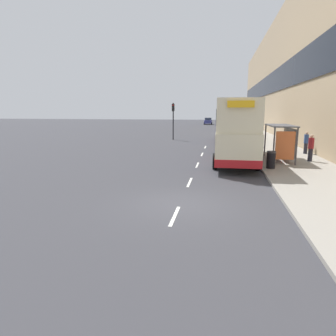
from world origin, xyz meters
The scene contains 16 objects.
ground_plane centered at (0.00, 0.00, 0.00)m, with size 220.00×220.00×0.00m, color #38383D.
pavement centered at (6.50, 38.50, 0.07)m, with size 5.00×93.00×0.14m.
terrace_facade centered at (10.49, 38.50, 8.67)m, with size 3.10×93.00×17.35m.
lane_mark_0 centered at (0.00, -1.35, 0.01)m, with size 0.12×2.00×0.01m.
lane_mark_1 centered at (0.00, 3.69, 0.01)m, with size 0.12×2.00×0.01m.
lane_mark_2 centered at (0.00, 8.73, 0.01)m, with size 0.12×2.00×0.01m.
lane_mark_3 centered at (0.00, 13.77, 0.01)m, with size 0.12×2.00×0.01m.
lane_mark_4 centered at (0.00, 18.80, 0.01)m, with size 0.12×2.00×0.01m.
bus_shelter centered at (5.77, 10.69, 1.88)m, with size 1.60×4.20×2.48m.
double_decker_bus_near centered at (2.47, 11.07, 2.29)m, with size 2.85×11.53×4.30m.
double_decker_bus_ahead centered at (2.36, 24.61, 2.28)m, with size 2.85×10.53×4.30m.
car_0 centered at (-1.91, 69.22, 0.87)m, with size 2.08×4.46×1.75m.
pedestrian_at_shelter centered at (8.35, 14.71, 1.06)m, with size 0.36×0.36×1.80m.
pedestrian_1 centered at (7.65, 10.79, 1.09)m, with size 0.37×0.37×1.86m.
litter_bin centered at (4.55, 7.63, 0.67)m, with size 0.55×0.55×1.05m.
traffic_light_far_kerb centered at (-4.40, 26.00, 3.06)m, with size 0.30×0.32×4.53m.
Camera 1 is at (1.49, -11.14, 3.61)m, focal length 32.00 mm.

